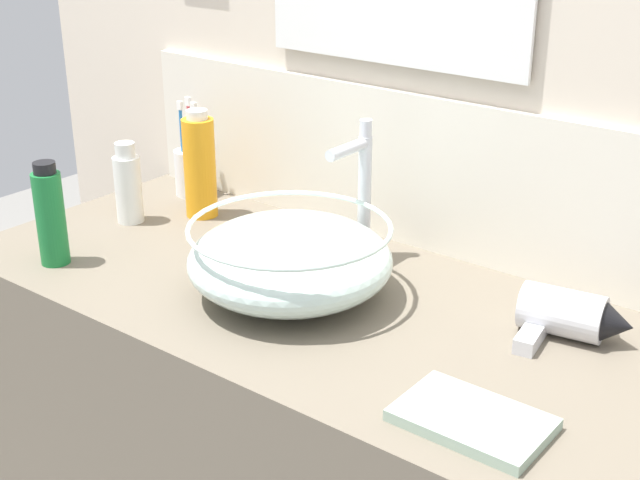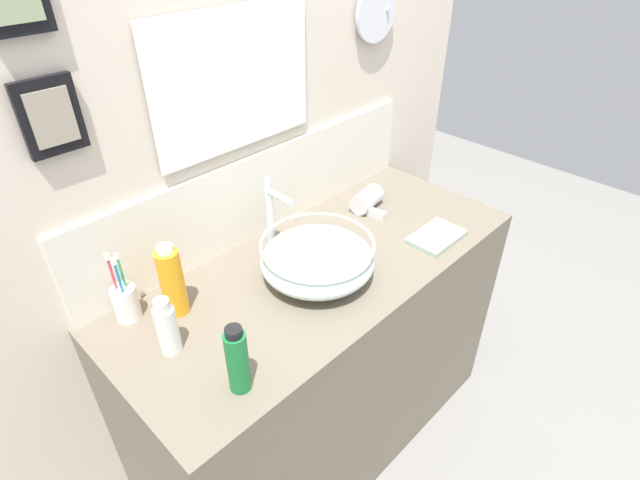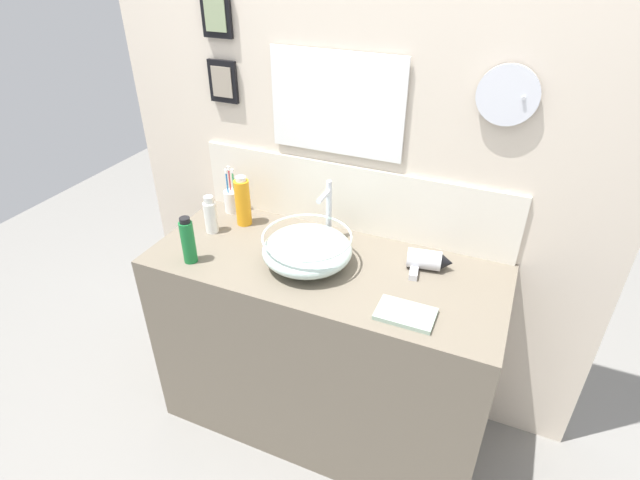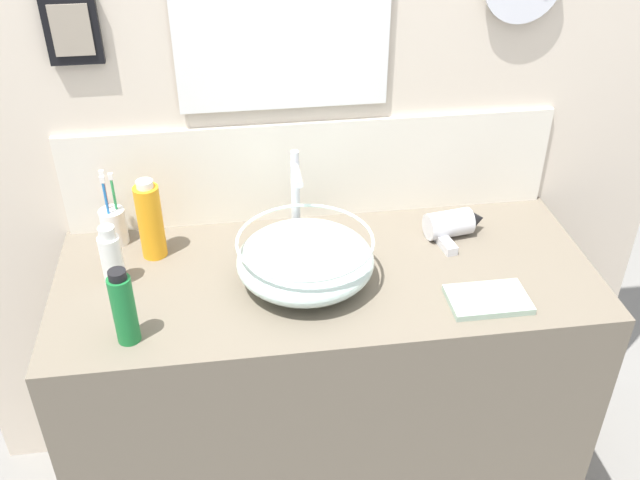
{
  "view_description": "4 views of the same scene",
  "coord_description": "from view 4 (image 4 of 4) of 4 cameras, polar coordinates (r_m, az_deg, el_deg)",
  "views": [
    {
      "loc": [
        0.8,
        -1.04,
        1.53
      ],
      "look_at": [
        -0.02,
        0.0,
        0.97
      ],
      "focal_mm": 50.0,
      "sensor_mm": 36.0,
      "label": 1
    },
    {
      "loc": [
        -0.88,
        -0.85,
        1.81
      ],
      "look_at": [
        -0.02,
        0.0,
        0.97
      ],
      "focal_mm": 28.0,
      "sensor_mm": 36.0,
      "label": 2
    },
    {
      "loc": [
        0.6,
        -1.43,
        1.94
      ],
      "look_at": [
        -0.02,
        0.0,
        0.97
      ],
      "focal_mm": 28.0,
      "sensor_mm": 36.0,
      "label": 3
    },
    {
      "loc": [
        -0.22,
        -1.43,
        1.93
      ],
      "look_at": [
        -0.02,
        0.0,
        0.97
      ],
      "focal_mm": 40.0,
      "sensor_mm": 36.0,
      "label": 4
    }
  ],
  "objects": [
    {
      "name": "soap_dispenser",
      "position": [
        1.6,
        -15.43,
        -5.25
      ],
      "size": [
        0.05,
        0.05,
        0.19
      ],
      "color": "#197233",
      "rests_on": "vanity_counter"
    },
    {
      "name": "shampoo_bottle",
      "position": [
        1.79,
        -16.32,
        -1.38
      ],
      "size": [
        0.05,
        0.05,
        0.16
      ],
      "color": "white",
      "rests_on": "vanity_counter"
    },
    {
      "name": "hair_drier",
      "position": [
        1.95,
        10.65,
        1.25
      ],
      "size": [
        0.17,
        0.15,
        0.07
      ],
      "color": "silver",
      "rests_on": "vanity_counter"
    },
    {
      "name": "hand_towel",
      "position": [
        1.74,
        13.29,
        -4.65
      ],
      "size": [
        0.19,
        0.12,
        0.02
      ],
      "primitive_type": "cube",
      "color": "#99B29E",
      "rests_on": "vanity_counter"
    },
    {
      "name": "vanity_counter",
      "position": [
        2.08,
        0.48,
        -12.25
      ],
      "size": [
        1.36,
        0.57,
        0.87
      ],
      "primitive_type": "cube",
      "color": "#6B6051",
      "rests_on": "ground"
    },
    {
      "name": "spray_bottle",
      "position": [
        1.85,
        -13.43,
        1.53
      ],
      "size": [
        0.06,
        0.06,
        0.22
      ],
      "color": "orange",
      "rests_on": "vanity_counter"
    },
    {
      "name": "faucet",
      "position": [
        1.85,
        -1.95,
        3.92
      ],
      "size": [
        0.02,
        0.11,
        0.25
      ],
      "color": "silver",
      "rests_on": "vanity_counter"
    },
    {
      "name": "toothbrush_cup",
      "position": [
        1.96,
        -16.17,
        1.16
      ],
      "size": [
        0.07,
        0.07,
        0.21
      ],
      "color": "white",
      "rests_on": "vanity_counter"
    },
    {
      "name": "back_panel",
      "position": [
        1.92,
        -0.85,
        9.94
      ],
      "size": [
        2.06,
        0.1,
        2.31
      ],
      "color": "beige",
      "rests_on": "ground"
    },
    {
      "name": "glass_bowl_sink",
      "position": [
        1.73,
        -1.18,
        -1.56
      ],
      "size": [
        0.34,
        0.34,
        0.13
      ],
      "color": "silver",
      "rests_on": "vanity_counter"
    }
  ]
}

